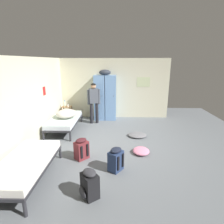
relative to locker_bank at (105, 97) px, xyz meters
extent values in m
plane|color=slate|center=(0.36, -2.58, -0.97)|extent=(9.15, 9.15, 0.00)
cube|color=beige|center=(0.36, 0.31, 0.29)|extent=(4.64, 0.06, 2.52)
cube|color=beige|center=(-1.94, -2.58, 0.29)|extent=(0.06, 5.72, 2.52)
cube|color=beige|center=(1.60, 0.28, 0.58)|extent=(0.55, 0.01, 0.40)
cube|color=red|center=(-1.90, -1.58, 0.48)|extent=(0.01, 0.20, 0.28)
cube|color=#6B93C6|center=(-0.23, 0.00, -0.04)|extent=(0.44, 0.52, 1.85)
cylinder|color=black|center=(-0.11, -0.27, 0.08)|extent=(0.02, 0.03, 0.02)
cube|color=#6B93C6|center=(0.23, 0.00, -0.04)|extent=(0.44, 0.52, 1.85)
cylinder|color=black|center=(0.35, -0.27, 0.08)|extent=(0.02, 0.03, 0.02)
ellipsoid|color=#333842|center=(0.00, 0.00, 0.99)|extent=(0.48, 0.36, 0.22)
cylinder|color=brown|center=(-1.78, -0.27, -0.69)|extent=(0.03, 0.03, 0.55)
cylinder|color=brown|center=(-1.43, -0.27, -0.69)|extent=(0.03, 0.03, 0.55)
cylinder|color=brown|center=(-1.78, 0.00, -0.69)|extent=(0.03, 0.03, 0.55)
cylinder|color=brown|center=(-1.43, 0.00, -0.69)|extent=(0.03, 0.03, 0.55)
cube|color=brown|center=(-1.61, -0.14, -0.78)|extent=(0.38, 0.30, 0.02)
cube|color=brown|center=(-1.61, -0.14, -0.41)|extent=(0.38, 0.30, 0.02)
cylinder|color=#28282D|center=(-1.78, -2.30, -0.83)|extent=(0.06, 0.06, 0.28)
cylinder|color=#28282D|center=(-0.94, -2.30, -0.83)|extent=(0.06, 0.06, 0.28)
cylinder|color=#28282D|center=(-1.78, -0.46, -0.83)|extent=(0.06, 0.06, 0.28)
cylinder|color=#28282D|center=(-0.94, -0.46, -0.83)|extent=(0.06, 0.06, 0.28)
cube|color=#28282D|center=(-1.36, -1.38, -0.66)|extent=(0.90, 1.90, 0.06)
cube|color=silver|center=(-1.36, -1.38, -0.56)|extent=(0.87, 1.84, 0.14)
cube|color=silver|center=(-1.36, -1.38, -0.48)|extent=(0.86, 1.82, 0.01)
cylinder|color=#28282D|center=(-0.94, -5.16, -0.83)|extent=(0.06, 0.06, 0.28)
cylinder|color=#28282D|center=(-1.78, -3.32, -0.83)|extent=(0.06, 0.06, 0.28)
cylinder|color=#28282D|center=(-0.94, -3.32, -0.83)|extent=(0.06, 0.06, 0.28)
cube|color=#28282D|center=(-1.36, -4.24, -0.66)|extent=(0.90, 1.90, 0.06)
cube|color=silver|center=(-1.36, -4.24, -0.56)|extent=(0.87, 1.84, 0.14)
cube|color=white|center=(-1.36, -4.24, -0.48)|extent=(0.86, 1.82, 0.01)
ellipsoid|color=#B7B2A8|center=(-1.27, -1.39, -0.34)|extent=(0.70, 0.78, 0.27)
cylinder|color=black|center=(-0.30, -0.52, -0.56)|extent=(0.12, 0.12, 0.82)
cylinder|color=black|center=(-0.51, -0.58, -0.56)|extent=(0.12, 0.12, 0.82)
cube|color=#474C56|center=(-0.41, -0.55, 0.13)|extent=(0.38, 0.28, 0.56)
cylinder|color=#474C56|center=(-0.20, -0.50, 0.09)|extent=(0.08, 0.08, 0.58)
cylinder|color=#474C56|center=(-0.61, -0.61, 0.09)|extent=(0.08, 0.08, 0.58)
sphere|color=tan|center=(-0.41, -0.55, 0.51)|extent=(0.20, 0.20, 0.20)
ellipsoid|color=black|center=(-0.41, -0.55, 0.56)|extent=(0.19, 0.19, 0.11)
cylinder|color=silver|center=(-1.69, -0.12, -0.29)|extent=(0.06, 0.06, 0.22)
cylinder|color=#2666B2|center=(-1.69, -0.12, -0.16)|extent=(0.04, 0.04, 0.03)
cylinder|color=white|center=(-1.54, -0.18, -0.34)|extent=(0.06, 0.06, 0.11)
cylinder|color=black|center=(-1.54, -0.18, -0.28)|extent=(0.03, 0.03, 0.03)
cube|color=maroon|center=(-0.38, -3.33, -0.74)|extent=(0.40, 0.40, 0.46)
ellipsoid|color=#42191E|center=(-0.49, -3.22, -0.82)|extent=(0.22, 0.23, 0.20)
ellipsoid|color=#42191E|center=(-0.38, -3.33, -0.47)|extent=(0.36, 0.36, 0.10)
cube|color=black|center=(-0.22, -3.36, -0.72)|extent=(0.05, 0.05, 0.32)
cube|color=black|center=(-0.35, -3.49, -0.72)|extent=(0.05, 0.05, 0.32)
cube|color=black|center=(0.03, -4.67, -0.74)|extent=(0.38, 0.40, 0.46)
ellipsoid|color=#2D2D33|center=(-0.09, -4.76, -0.82)|extent=(0.21, 0.24, 0.20)
ellipsoid|color=#2D2D33|center=(0.03, -4.67, -0.47)|extent=(0.34, 0.36, 0.10)
cube|color=black|center=(0.09, -4.52, -0.72)|extent=(0.05, 0.05, 0.32)
cube|color=black|center=(0.19, -4.67, -0.72)|extent=(0.05, 0.05, 0.32)
cube|color=navy|center=(0.49, -3.81, -0.74)|extent=(0.38, 0.40, 0.46)
ellipsoid|color=black|center=(0.37, -3.72, -0.82)|extent=(0.21, 0.24, 0.20)
ellipsoid|color=black|center=(0.49, -3.81, -0.47)|extent=(0.34, 0.36, 0.10)
cube|color=black|center=(0.65, -3.82, -0.72)|extent=(0.05, 0.05, 0.32)
cube|color=black|center=(0.55, -3.96, -0.72)|extent=(0.05, 0.05, 0.32)
ellipsoid|color=slate|center=(1.18, -1.86, -0.92)|extent=(0.60, 0.52, 0.10)
ellipsoid|color=pink|center=(1.16, -3.00, -0.91)|extent=(0.44, 0.50, 0.13)
camera|label=1|loc=(0.52, -7.49, 1.44)|focal=29.33mm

